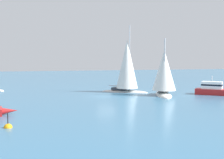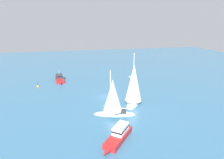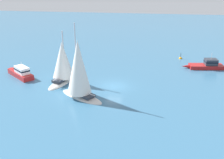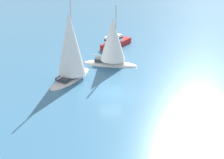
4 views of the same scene
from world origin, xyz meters
TOP-DOWN VIEW (x-y plane):
  - ground_plane at (0.00, 0.00)m, footprint 160.00×160.00m
  - cabin_cruiser at (-16.66, 2.01)m, footprint 6.84×6.02m
  - yacht at (-8.56, 0.79)m, footprint 4.29×7.99m
  - ketch at (-4.45, -4.58)m, footprint 7.77×6.04m
  - tender at (15.56, -11.24)m, footprint 1.60×2.37m
  - channel_buoy at (11.91, 16.38)m, footprint 0.69×0.69m

SIDE VIEW (x-z plane):
  - ground_plane at x=0.00m, z-range 0.00..0.00m
  - tender at x=15.56m, z-range -0.24..0.24m
  - channel_buoy at x=11.91m, z-range -0.77..0.80m
  - cabin_cruiser at x=-16.66m, z-range -0.66..2.22m
  - yacht at x=-8.56m, z-range -1.44..7.44m
  - ketch at x=-4.45m, z-range -1.58..9.52m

